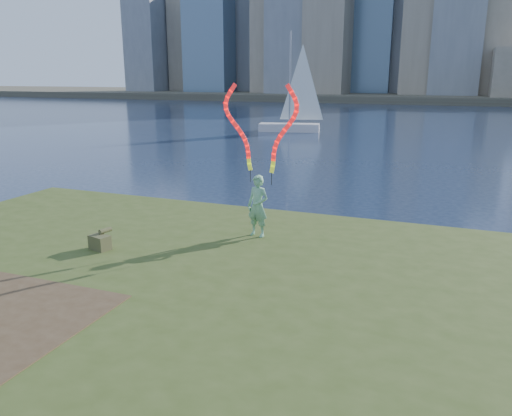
% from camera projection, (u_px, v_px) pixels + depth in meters
% --- Properties ---
extents(ground, '(320.00, 320.00, 0.00)m').
position_uv_depth(ground, '(207.00, 304.00, 10.25)').
color(ground, '#19263F').
rests_on(ground, ground).
extents(grassy_knoll, '(20.00, 18.00, 0.80)m').
position_uv_depth(grassy_knoll, '(143.00, 343.00, 8.10)').
color(grassy_knoll, '#3B4B1B').
rests_on(grassy_knoll, ground).
extents(far_shore, '(320.00, 40.00, 1.20)m').
position_uv_depth(far_shore, '(429.00, 96.00, 95.68)').
color(far_shore, '#474234').
rests_on(far_shore, ground).
extents(woman_with_ribbons, '(1.96, 0.54, 3.88)m').
position_uv_depth(woman_with_ribbons, '(259.00, 177.00, 11.68)').
color(woman_with_ribbons, '#157130').
rests_on(woman_with_ribbons, grassy_knoll).
extents(canvas_bag, '(0.51, 0.57, 0.43)m').
position_uv_depth(canvas_bag, '(100.00, 242.00, 11.06)').
color(canvas_bag, '#433F26').
rests_on(canvas_bag, grassy_knoll).
extents(sailboat, '(5.33, 2.59, 8.00)m').
position_uv_depth(sailboat, '(293.00, 115.00, 41.20)').
color(sailboat, silver).
rests_on(sailboat, ground).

